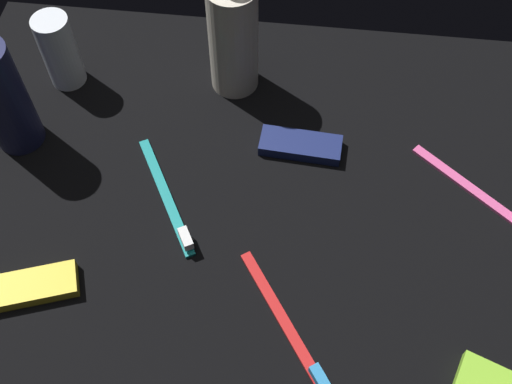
% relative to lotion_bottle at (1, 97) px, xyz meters
% --- Properties ---
extents(ground_plane, '(0.84, 0.64, 0.01)m').
position_rel_lotion_bottle_xyz_m(ground_plane, '(-0.32, 0.07, -0.09)').
color(ground_plane, black).
extents(lotion_bottle, '(0.06, 0.06, 0.18)m').
position_rel_lotion_bottle_xyz_m(lotion_bottle, '(0.00, 0.00, 0.00)').
color(lotion_bottle, '#1B1E46').
rests_on(lotion_bottle, ground_plane).
extents(bodywash_bottle, '(0.06, 0.06, 0.18)m').
position_rel_lotion_bottle_xyz_m(bodywash_bottle, '(-0.26, -0.13, 0.00)').
color(bodywash_bottle, silver).
rests_on(bodywash_bottle, ground_plane).
extents(deodorant_stick, '(0.05, 0.05, 0.11)m').
position_rel_lotion_bottle_xyz_m(deodorant_stick, '(-0.03, -0.11, -0.03)').
color(deodorant_stick, silver).
rests_on(deodorant_stick, ground_plane).
extents(toothbrush_teal, '(0.10, 0.16, 0.02)m').
position_rel_lotion_bottle_xyz_m(toothbrush_teal, '(-0.21, 0.08, -0.07)').
color(toothbrush_teal, teal).
rests_on(toothbrush_teal, ground_plane).
extents(toothbrush_pink, '(0.15, 0.12, 0.02)m').
position_rel_lotion_bottle_xyz_m(toothbrush_pink, '(-0.59, 0.03, -0.07)').
color(toothbrush_pink, '#E55999').
rests_on(toothbrush_pink, ground_plane).
extents(toothbrush_red, '(0.11, 0.16, 0.02)m').
position_rel_lotion_bottle_xyz_m(toothbrush_red, '(-0.37, 0.22, -0.07)').
color(toothbrush_red, red).
rests_on(toothbrush_red, ground_plane).
extents(snack_bar_yellow, '(0.11, 0.07, 0.01)m').
position_rel_lotion_bottle_xyz_m(snack_bar_yellow, '(-0.08, 0.21, -0.07)').
color(snack_bar_yellow, yellow).
rests_on(snack_bar_yellow, ground_plane).
extents(snack_bar_navy, '(0.11, 0.05, 0.01)m').
position_rel_lotion_bottle_xyz_m(snack_bar_navy, '(-0.36, -0.02, -0.07)').
color(snack_bar_navy, navy).
rests_on(snack_bar_navy, ground_plane).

